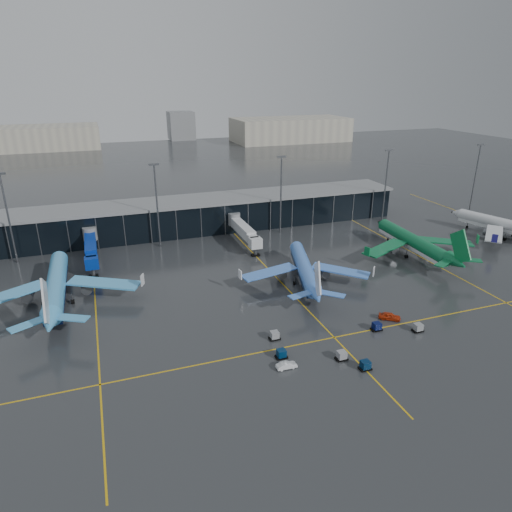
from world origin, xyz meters
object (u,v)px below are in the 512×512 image
object	(u,v)px
airliner_ba	(506,218)
service_van_red	(390,316)
airliner_arkefly	(54,274)
mobile_airstair	(311,289)
airliner_aer_lingus	(413,233)
baggage_carts	(344,344)
airliner_klm_near	(304,259)
service_van_white	(287,365)

from	to	relation	value
airliner_ba	service_van_red	size ratio (longest dim) A/B	9.03
airliner_arkefly	mobile_airstair	xyz separation A→B (m)	(57.69, -14.95, -6.16)
airliner_arkefly	airliner_aer_lingus	size ratio (longest dim) A/B	1.05
airliner_ba	mobile_airstair	bearing A→B (deg)	173.79
airliner_aer_lingus	baggage_carts	world-z (taller)	airliner_aer_lingus
airliner_klm_near	mobile_airstair	bearing A→B (deg)	-83.15
mobile_airstair	service_van_red	xyz separation A→B (m)	(10.03, -18.12, 0.02)
airliner_ba	mobile_airstair	distance (m)	78.66
baggage_carts	mobile_airstair	bearing A→B (deg)	79.07
airliner_ba	mobile_airstair	xyz separation A→B (m)	(-76.90, -15.55, -5.66)
baggage_carts	service_van_white	world-z (taller)	baggage_carts
airliner_aer_lingus	mobile_airstair	bearing A→B (deg)	-158.75
airliner_aer_lingus	mobile_airstair	size ratio (longest dim) A/B	12.25
airliner_klm_near	service_van_white	xyz separation A→B (m)	(-18.90, -33.08, -5.37)
mobile_airstair	service_van_red	size ratio (longest dim) A/B	0.75
airliner_klm_near	mobile_airstair	size ratio (longest dim) A/B	11.18
airliner_arkefly	airliner_klm_near	size ratio (longest dim) A/B	1.16
baggage_carts	service_van_red	size ratio (longest dim) A/B	6.98
airliner_arkefly	airliner_aer_lingus	xyz separation A→B (m)	(96.51, -2.33, -0.36)
mobile_airstair	airliner_klm_near	bearing A→B (deg)	72.00
airliner_ba	service_van_white	xyz separation A→B (m)	(-94.78, -42.49, -5.80)
airliner_klm_near	service_van_white	bearing A→B (deg)	-103.44
airliner_aer_lingus	service_van_white	size ratio (longest dim) A/B	11.17
airliner_aer_lingus	airliner_ba	world-z (taller)	airliner_aer_lingus
airliner_aer_lingus	baggage_carts	xyz separation A→B (m)	(-43.51, -36.91, -5.81)
airliner_arkefly	airliner_klm_near	world-z (taller)	airliner_arkefly
airliner_arkefly	airliner_aer_lingus	distance (m)	96.54
airliner_aer_lingus	service_van_white	xyz separation A→B (m)	(-56.70, -39.56, -5.94)
airliner_aer_lingus	baggage_carts	bearing A→B (deg)	-136.45
airliner_klm_near	service_van_red	world-z (taller)	airliner_klm_near
airliner_arkefly	airliner_aer_lingus	world-z (taller)	airliner_arkefly
airliner_aer_lingus	service_van_red	distance (m)	42.51
airliner_arkefly	mobile_airstair	size ratio (longest dim) A/B	12.92
airliner_aer_lingus	service_van_red	bearing A→B (deg)	-129.88
service_van_white	service_van_red	bearing A→B (deg)	-72.25
airliner_aer_lingus	baggage_carts	distance (m)	57.36
airliner_ba	airliner_arkefly	bearing A→B (deg)	162.62
airliner_klm_near	airliner_ba	xyz separation A→B (m)	(75.88, 9.40, 0.43)
mobile_airstair	service_van_red	bearing A→B (deg)	-69.57
baggage_carts	service_van_white	distance (m)	13.45
mobile_airstair	service_van_white	distance (m)	32.34
airliner_arkefly	service_van_white	bearing A→B (deg)	-46.22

